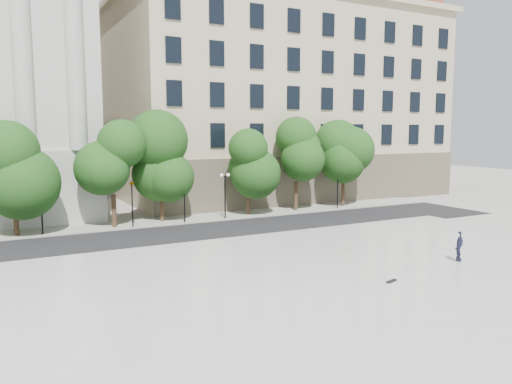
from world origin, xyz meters
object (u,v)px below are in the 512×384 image
Objects in this scene: traffic_light_east at (184,179)px; skateboard at (391,281)px; traffic_light_west at (132,181)px; person_lying at (458,257)px.

traffic_light_east reaches higher than skateboard.
traffic_light_west reaches higher than skateboard.
skateboard is (6.95, -20.81, -3.18)m from traffic_light_west.
traffic_light_west is 4.23m from traffic_light_east.
traffic_light_east is 21.67m from person_lying.
skateboard is (-5.83, -1.12, -0.18)m from person_lying.
person_lying is 2.30× the size of skateboard.
person_lying is at bearing -66.53° from traffic_light_east.
skateboard is at bearing 152.73° from person_lying.
traffic_light_east is (4.23, 0.00, 0.01)m from traffic_light_west.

